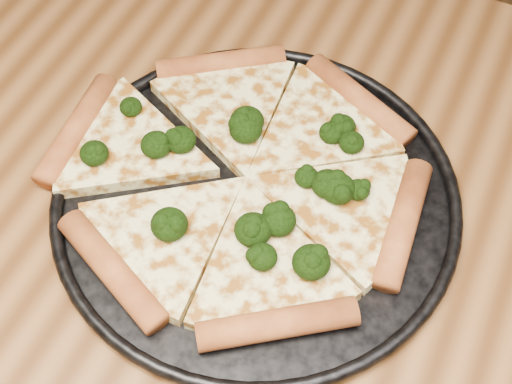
% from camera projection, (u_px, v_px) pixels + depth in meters
% --- Properties ---
extents(pizza_pan, '(0.35, 0.35, 0.02)m').
position_uv_depth(pizza_pan, '(256.00, 198.00, 0.63)').
color(pizza_pan, black).
rests_on(pizza_pan, dining_table).
extents(pizza, '(0.33, 0.32, 0.02)m').
position_uv_depth(pizza, '(241.00, 177.00, 0.63)').
color(pizza, '#FFEE9C').
rests_on(pizza, pizza_pan).
extents(broccoli_florets, '(0.24, 0.18, 0.02)m').
position_uv_depth(broccoli_florets, '(256.00, 178.00, 0.62)').
color(broccoli_florets, black).
rests_on(broccoli_florets, pizza).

